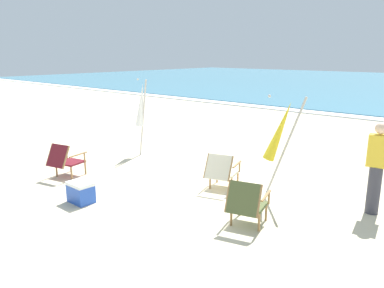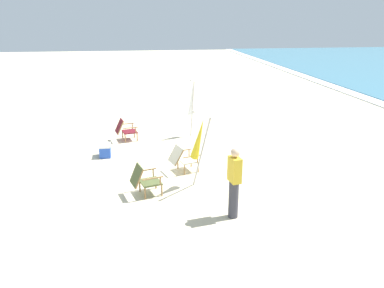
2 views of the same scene
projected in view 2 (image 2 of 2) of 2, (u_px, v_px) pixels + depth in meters
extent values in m
plane|color=beige|center=(156.00, 160.00, 11.64)|extent=(80.00, 80.00, 0.00)
cube|color=beige|center=(188.00, 160.00, 10.77)|extent=(0.64, 0.61, 0.04)
cube|color=beige|center=(176.00, 155.00, 10.55)|extent=(0.56, 0.44, 0.46)
cylinder|color=olive|center=(191.00, 162.00, 11.11)|extent=(0.04, 0.04, 0.32)
cylinder|color=olive|center=(198.00, 167.00, 10.71)|extent=(0.04, 0.04, 0.32)
cylinder|color=olive|center=(178.00, 164.00, 10.94)|extent=(0.04, 0.04, 0.32)
cylinder|color=olive|center=(184.00, 170.00, 10.54)|extent=(0.04, 0.04, 0.32)
cube|color=olive|center=(183.00, 150.00, 10.93)|extent=(0.19, 0.51, 0.02)
cylinder|color=olive|center=(189.00, 153.00, 11.05)|extent=(0.04, 0.04, 0.22)
cube|color=olive|center=(191.00, 156.00, 10.46)|extent=(0.19, 0.51, 0.02)
cylinder|color=olive|center=(197.00, 159.00, 10.57)|extent=(0.04, 0.04, 0.22)
cylinder|color=olive|center=(172.00, 152.00, 10.77)|extent=(0.13, 0.30, 0.47)
cylinder|color=olive|center=(179.00, 158.00, 10.33)|extent=(0.13, 0.30, 0.47)
cube|color=#515B33|center=(150.00, 182.00, 9.37)|extent=(0.63, 0.60, 0.04)
cube|color=#515B33|center=(137.00, 176.00, 9.16)|extent=(0.54, 0.37, 0.49)
cylinder|color=olive|center=(156.00, 183.00, 9.70)|extent=(0.04, 0.04, 0.32)
cylinder|color=olive|center=(162.00, 190.00, 9.30)|extent=(0.04, 0.04, 0.32)
cylinder|color=olive|center=(140.00, 186.00, 9.54)|extent=(0.04, 0.04, 0.32)
cylinder|color=olive|center=(145.00, 193.00, 9.13)|extent=(0.04, 0.04, 0.32)
cube|color=olive|center=(146.00, 170.00, 9.53)|extent=(0.18, 0.52, 0.02)
cylinder|color=olive|center=(153.00, 173.00, 9.64)|extent=(0.04, 0.04, 0.22)
cube|color=olive|center=(153.00, 178.00, 9.05)|extent=(0.18, 0.52, 0.02)
cylinder|color=olive|center=(160.00, 181.00, 9.15)|extent=(0.04, 0.04, 0.22)
cylinder|color=olive|center=(134.00, 172.00, 9.38)|extent=(0.11, 0.25, 0.49)
cylinder|color=olive|center=(139.00, 179.00, 8.94)|extent=(0.11, 0.25, 0.49)
cube|color=maroon|center=(130.00, 132.00, 13.47)|extent=(0.61, 0.58, 0.04)
cube|color=maroon|center=(119.00, 126.00, 13.28)|extent=(0.54, 0.37, 0.48)
cylinder|color=olive|center=(134.00, 133.00, 13.80)|extent=(0.04, 0.04, 0.32)
cylinder|color=olive|center=(137.00, 137.00, 13.39)|extent=(0.04, 0.04, 0.32)
cylinder|color=olive|center=(123.00, 135.00, 13.66)|extent=(0.04, 0.04, 0.32)
cylinder|color=olive|center=(125.00, 138.00, 13.24)|extent=(0.04, 0.04, 0.32)
cube|color=olive|center=(127.00, 124.00, 13.64)|extent=(0.15, 0.52, 0.02)
cylinder|color=olive|center=(132.00, 126.00, 13.74)|extent=(0.04, 0.04, 0.22)
cube|color=olive|center=(130.00, 128.00, 13.15)|extent=(0.15, 0.52, 0.02)
cylinder|color=olive|center=(136.00, 130.00, 13.25)|extent=(0.04, 0.04, 0.22)
cylinder|color=olive|center=(118.00, 124.00, 13.50)|extent=(0.10, 0.27, 0.48)
cylinder|color=olive|center=(121.00, 128.00, 13.05)|extent=(0.10, 0.27, 0.48)
cylinder|color=#B7B2A8|center=(202.00, 153.00, 9.40)|extent=(0.63, 0.38, 2.01)
cone|color=yellow|center=(199.00, 139.00, 9.38)|extent=(0.60, 0.47, 1.17)
sphere|color=#B7B2A8|center=(194.00, 112.00, 9.33)|extent=(0.06, 0.06, 0.06)
cylinder|color=#B7B2A8|center=(192.00, 110.00, 13.60)|extent=(0.28, 0.15, 2.09)
cone|color=white|center=(192.00, 99.00, 13.51)|extent=(0.41, 0.33, 1.17)
sphere|color=#B7B2A8|center=(191.00, 80.00, 13.36)|extent=(0.06, 0.06, 0.06)
cylinder|color=#383842|center=(233.00, 199.00, 8.24)|extent=(0.22, 0.22, 0.86)
cube|color=gold|center=(235.00, 170.00, 8.01)|extent=(0.37, 0.26, 0.56)
sphere|color=beige|center=(235.00, 153.00, 7.88)|extent=(0.20, 0.20, 0.20)
cube|color=blue|center=(105.00, 151.00, 11.95)|extent=(0.48, 0.34, 0.34)
cube|color=white|center=(105.00, 145.00, 11.88)|extent=(0.49, 0.35, 0.06)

